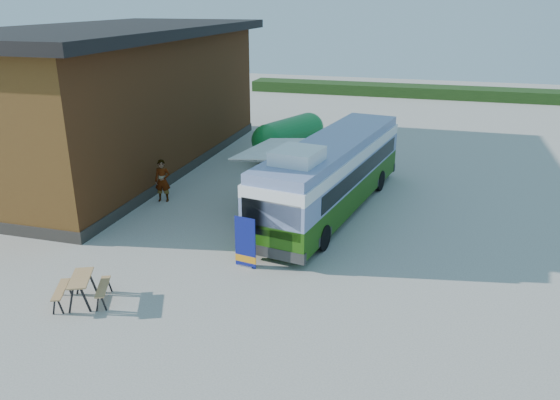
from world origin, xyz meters
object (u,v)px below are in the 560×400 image
(picnic_table, at_px, (81,284))
(person_a, at_px, (163,181))
(bus, at_px, (332,172))
(person_b, at_px, (295,220))
(slurry_tanker, at_px, (289,135))
(banner, at_px, (245,247))

(picnic_table, bearing_deg, person_a, 77.68)
(bus, distance_m, person_b, 3.55)
(bus, height_order, slurry_tanker, bus)
(banner, xyz_separation_m, person_a, (-5.85, 5.21, 0.22))
(person_a, bearing_deg, person_b, -32.39)
(bus, bearing_deg, banner, -96.95)
(picnic_table, bearing_deg, banner, 18.36)
(banner, height_order, person_a, person_a)
(picnic_table, bearing_deg, slurry_tanker, 60.33)
(slurry_tanker, bearing_deg, banner, -60.01)
(picnic_table, distance_m, person_a, 9.07)
(picnic_table, relative_size, person_b, 1.25)
(bus, xyz_separation_m, person_b, (-0.79, -3.32, -0.99))
(bus, height_order, person_a, bus)
(banner, xyz_separation_m, person_b, (1.04, 2.81, 0.02))
(picnic_table, distance_m, slurry_tanker, 17.91)
(bus, xyz_separation_m, banner, (-1.84, -6.13, -1.01))
(person_a, bearing_deg, bus, -6.39)
(picnic_table, height_order, slurry_tanker, slurry_tanker)
(banner, xyz_separation_m, picnic_table, (-4.01, -3.66, -0.11))
(person_a, bearing_deg, banner, -54.91)
(banner, relative_size, slurry_tanker, 0.32)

